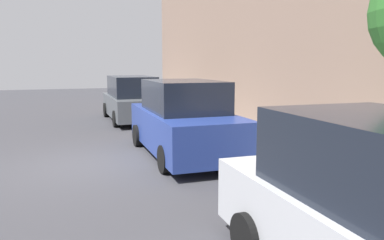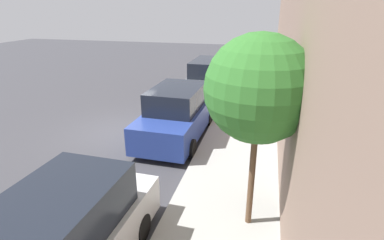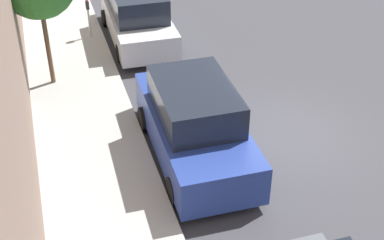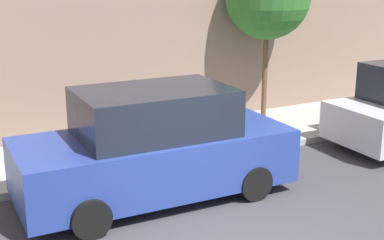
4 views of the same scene
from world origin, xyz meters
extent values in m
plane|color=#38383D|center=(0.00, 0.00, 0.00)|extent=(60.00, 60.00, 0.00)
cube|color=#9E9E99|center=(4.85, 0.00, 0.07)|extent=(2.69, 32.00, 0.15)
cube|color=black|center=(2.35, -6.82, 1.48)|extent=(1.75, 3.14, 0.84)
cylinder|color=black|center=(1.45, -5.30, 0.30)|extent=(0.22, 0.61, 0.61)
cylinder|color=black|center=(3.25, -5.30, 0.30)|extent=(0.22, 0.61, 0.61)
cube|color=navy|center=(2.43, 0.16, 0.70)|extent=(2.06, 4.84, 0.96)
cube|color=black|center=(2.43, 0.16, 1.58)|extent=(1.78, 2.64, 0.80)
cylinder|color=black|center=(1.50, 1.64, 0.32)|extent=(0.22, 0.63, 0.63)
cylinder|color=black|center=(3.36, 1.64, 0.32)|extent=(0.22, 0.63, 0.63)
cylinder|color=black|center=(1.50, -1.33, 0.32)|extent=(0.22, 0.63, 0.63)
cylinder|color=black|center=(3.36, -1.33, 0.32)|extent=(0.22, 0.63, 0.63)
cube|color=#4C5156|center=(2.30, 6.80, 0.64)|extent=(1.95, 4.92, 0.84)
cube|color=black|center=(2.30, 6.80, 1.48)|extent=(1.70, 3.12, 0.84)
cylinder|color=black|center=(1.40, 8.31, 0.32)|extent=(0.22, 0.65, 0.65)
cylinder|color=black|center=(3.20, 8.31, 0.32)|extent=(0.22, 0.65, 0.65)
cylinder|color=black|center=(1.40, 5.28, 0.32)|extent=(0.22, 0.65, 0.65)
cylinder|color=black|center=(3.20, 5.28, 0.32)|extent=(0.22, 0.65, 0.65)
cylinder|color=#ADADB2|center=(3.95, 6.84, 0.68)|extent=(0.07, 0.07, 1.06)
cube|color=#2D2D33|center=(3.95, 6.84, 1.35)|extent=(0.11, 0.15, 0.28)
cube|color=red|center=(3.95, 6.84, 1.52)|extent=(0.04, 0.09, 0.05)
cylinder|color=brown|center=(5.48, -4.34, 1.43)|extent=(0.13, 0.13, 2.55)
sphere|color=#2D6B28|center=(5.48, -4.34, 3.30)|extent=(2.15, 2.15, 2.15)
camera|label=1|loc=(-0.66, -9.12, 2.39)|focal=35.00mm
camera|label=2|loc=(5.59, -10.08, 4.80)|focal=28.00mm
camera|label=3|loc=(5.59, 10.25, 8.11)|focal=50.00mm
camera|label=4|loc=(-5.70, 3.74, 3.91)|focal=50.00mm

